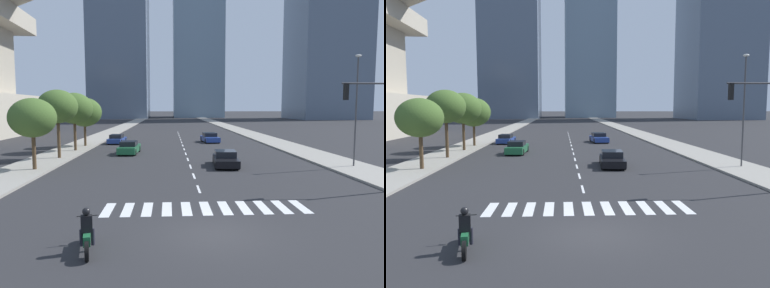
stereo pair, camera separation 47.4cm
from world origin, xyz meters
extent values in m
plane|color=#28282B|center=(0.00, 0.00, 0.00)|extent=(800.00, 800.00, 0.00)
cube|color=gray|center=(12.36, 30.00, 0.07)|extent=(4.00, 260.00, 0.15)
cube|color=gray|center=(-12.36, 30.00, 0.07)|extent=(4.00, 260.00, 0.15)
cube|color=silver|center=(-4.50, 3.52, 0.00)|extent=(0.45, 2.34, 0.01)
cube|color=silver|center=(-3.60, 3.52, 0.00)|extent=(0.45, 2.34, 0.01)
cube|color=silver|center=(-2.70, 3.52, 0.00)|extent=(0.45, 2.34, 0.01)
cube|color=silver|center=(-1.80, 3.52, 0.00)|extent=(0.45, 2.34, 0.01)
cube|color=silver|center=(-0.90, 3.52, 0.00)|extent=(0.45, 2.34, 0.01)
cube|color=silver|center=(0.00, 3.52, 0.00)|extent=(0.45, 2.34, 0.01)
cube|color=silver|center=(0.90, 3.52, 0.00)|extent=(0.45, 2.34, 0.01)
cube|color=silver|center=(1.80, 3.52, 0.00)|extent=(0.45, 2.34, 0.01)
cube|color=silver|center=(2.70, 3.52, 0.00)|extent=(0.45, 2.34, 0.01)
cube|color=silver|center=(3.60, 3.52, 0.00)|extent=(0.45, 2.34, 0.01)
cube|color=silver|center=(4.50, 3.52, 0.00)|extent=(0.45, 2.34, 0.01)
cube|color=silver|center=(0.00, 7.52, 0.00)|extent=(0.14, 2.00, 0.01)
cube|color=silver|center=(0.00, 11.52, 0.00)|extent=(0.14, 2.00, 0.01)
cube|color=silver|center=(0.00, 15.52, 0.00)|extent=(0.14, 2.00, 0.01)
cube|color=silver|center=(0.00, 19.52, 0.00)|extent=(0.14, 2.00, 0.01)
cube|color=silver|center=(0.00, 23.52, 0.00)|extent=(0.14, 2.00, 0.01)
cube|color=silver|center=(0.00, 27.52, 0.00)|extent=(0.14, 2.00, 0.01)
cube|color=silver|center=(0.00, 31.52, 0.00)|extent=(0.14, 2.00, 0.01)
cube|color=silver|center=(0.00, 35.52, 0.00)|extent=(0.14, 2.00, 0.01)
cube|color=silver|center=(0.00, 39.52, 0.00)|extent=(0.14, 2.00, 0.01)
cube|color=silver|center=(0.00, 43.52, 0.00)|extent=(0.14, 2.00, 0.01)
cube|color=silver|center=(0.00, 47.52, 0.00)|extent=(0.14, 2.00, 0.01)
cube|color=silver|center=(0.00, 51.52, 0.00)|extent=(0.14, 2.00, 0.01)
cube|color=silver|center=(0.00, 55.52, 0.00)|extent=(0.14, 2.00, 0.01)
cylinder|color=black|center=(-4.52, -0.53, 0.30)|extent=(0.23, 0.61, 0.60)
cylinder|color=black|center=(-4.22, -2.07, 0.30)|extent=(0.23, 0.61, 0.60)
cube|color=#1E6038|center=(-4.37, -1.30, 0.52)|extent=(0.46, 1.27, 0.32)
cylinder|color=#B2B2B7|center=(-4.50, -0.63, 0.60)|extent=(0.12, 0.32, 0.67)
cylinder|color=black|center=(-4.51, -0.58, 0.97)|extent=(0.69, 0.17, 0.04)
cube|color=black|center=(-4.35, -1.40, 0.96)|extent=(0.40, 0.30, 0.55)
sphere|color=black|center=(-4.35, -1.40, 1.36)|extent=(0.26, 0.26, 0.26)
cylinder|color=black|center=(-4.54, -1.33, 0.47)|extent=(0.14, 0.14, 0.55)
cylinder|color=black|center=(-4.19, -1.26, 0.47)|extent=(0.14, 0.14, 0.55)
cube|color=black|center=(2.81, 15.58, 0.44)|extent=(2.17, 4.82, 0.56)
cube|color=black|center=(2.83, 15.82, 0.97)|extent=(1.77, 2.23, 0.50)
cylinder|color=black|center=(3.53, 13.93, 0.32)|extent=(0.26, 0.65, 0.64)
cylinder|color=black|center=(1.87, 14.05, 0.32)|extent=(0.26, 0.65, 0.64)
cylinder|color=black|center=(3.76, 17.12, 0.32)|extent=(0.26, 0.65, 0.64)
cylinder|color=black|center=(2.10, 17.24, 0.32)|extent=(0.26, 0.65, 0.64)
cube|color=#1E6038|center=(-5.70, 24.02, 0.48)|extent=(1.97, 4.67, 0.64)
cube|color=black|center=(-5.72, 23.79, 1.04)|extent=(1.64, 2.14, 0.48)
cylinder|color=black|center=(-6.41, 25.62, 0.32)|extent=(0.25, 0.65, 0.64)
cylinder|color=black|center=(-4.84, 25.54, 0.32)|extent=(0.25, 0.65, 0.64)
cylinder|color=black|center=(-6.56, 22.50, 0.32)|extent=(0.25, 0.65, 0.64)
cylinder|color=black|center=(-4.99, 22.42, 0.32)|extent=(0.25, 0.65, 0.64)
cube|color=navy|center=(-8.40, 34.59, 0.44)|extent=(2.04, 4.33, 0.55)
cube|color=black|center=(-8.42, 34.38, 0.95)|extent=(1.66, 2.01, 0.48)
cylinder|color=black|center=(-9.07, 36.08, 0.32)|extent=(0.27, 0.65, 0.64)
cylinder|color=black|center=(-7.52, 35.96, 0.32)|extent=(0.27, 0.65, 0.64)
cylinder|color=black|center=(-9.28, 33.23, 0.32)|extent=(0.27, 0.65, 0.64)
cylinder|color=black|center=(-7.74, 33.11, 0.32)|extent=(0.27, 0.65, 0.64)
cube|color=navy|center=(3.81, 35.47, 0.46)|extent=(2.29, 4.70, 0.60)
cube|color=black|center=(3.79, 35.69, 1.01)|extent=(1.83, 2.19, 0.50)
cylinder|color=black|center=(4.80, 34.01, 0.32)|extent=(0.28, 0.66, 0.64)
cylinder|color=black|center=(3.11, 33.85, 0.32)|extent=(0.28, 0.66, 0.64)
cylinder|color=black|center=(4.51, 37.08, 0.32)|extent=(0.28, 0.66, 0.64)
cylinder|color=black|center=(2.82, 36.93, 0.32)|extent=(0.28, 0.66, 0.64)
cylinder|color=#333335|center=(9.58, 6.45, 5.98)|extent=(3.75, 0.10, 0.10)
cube|color=black|center=(7.96, 6.45, 5.53)|extent=(0.20, 0.28, 0.90)
sphere|color=red|center=(7.96, 6.45, 5.83)|extent=(0.18, 0.18, 0.18)
sphere|color=orange|center=(7.96, 6.45, 5.53)|extent=(0.18, 0.18, 0.18)
sphere|color=green|center=(7.96, 6.45, 5.23)|extent=(0.18, 0.18, 0.18)
cylinder|color=#3F3F42|center=(12.66, 14.20, 4.30)|extent=(0.12, 0.12, 8.30)
ellipsoid|color=beige|center=(12.66, 14.20, 8.55)|extent=(0.50, 0.24, 0.20)
cylinder|color=#4C3823|center=(-11.56, 14.17, 1.36)|extent=(0.28, 0.28, 2.42)
ellipsoid|color=#426028|center=(-11.56, 14.17, 3.92)|extent=(3.37, 3.37, 2.86)
cylinder|color=#4C3823|center=(-11.56, 20.27, 1.75)|extent=(0.28, 0.28, 3.19)
ellipsoid|color=#426028|center=(-11.56, 20.27, 4.75)|extent=(3.52, 3.52, 2.99)
cylinder|color=#4C3823|center=(-11.56, 25.98, 1.60)|extent=(0.28, 0.28, 2.90)
ellipsoid|color=#426028|center=(-11.56, 25.98, 4.57)|extent=(3.81, 3.81, 3.24)
cylinder|color=#4C3823|center=(-11.56, 30.58, 1.33)|extent=(0.28, 0.28, 2.36)
ellipsoid|color=#426028|center=(-11.56, 30.58, 4.10)|extent=(3.99, 3.99, 3.39)
cube|color=#7A93A8|center=(11.77, 160.12, 53.54)|extent=(22.42, 26.47, 107.08)
camera|label=1|loc=(-1.68, -13.00, 4.69)|focal=34.13mm
camera|label=2|loc=(-1.21, -13.02, 4.69)|focal=34.13mm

